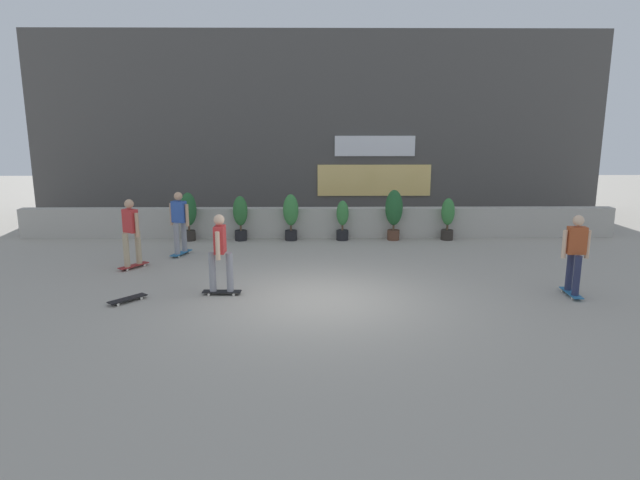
# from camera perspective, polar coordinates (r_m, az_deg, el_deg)

# --- Properties ---
(ground_plane) EXTENTS (48.00, 48.00, 0.00)m
(ground_plane) POSITION_cam_1_polar(r_m,az_deg,el_deg) (11.54, 0.10, -5.99)
(ground_plane) COLOR #A8A093
(planter_wall) EXTENTS (18.00, 0.40, 0.90)m
(planter_wall) POSITION_cam_1_polar(r_m,az_deg,el_deg) (17.24, -0.19, 1.78)
(planter_wall) COLOR #B2ADA3
(planter_wall) RESTS_ON ground
(building_backdrop) EXTENTS (20.00, 2.08, 6.50)m
(building_backdrop) POSITION_cam_1_polar(r_m,az_deg,el_deg) (20.94, -0.29, 11.38)
(building_backdrop) COLOR #4C4947
(building_backdrop) RESTS_ON ground
(potted_plant_0) EXTENTS (0.48, 0.48, 1.44)m
(potted_plant_0) POSITION_cam_1_polar(r_m,az_deg,el_deg) (17.13, -13.13, 2.66)
(potted_plant_0) COLOR #2D2823
(potted_plant_0) RESTS_ON ground
(potted_plant_1) EXTENTS (0.43, 0.43, 1.33)m
(potted_plant_1) POSITION_cam_1_polar(r_m,az_deg,el_deg) (16.88, -8.03, 2.45)
(potted_plant_1) COLOR black
(potted_plant_1) RESTS_ON ground
(potted_plant_2) EXTENTS (0.45, 0.45, 1.38)m
(potted_plant_2) POSITION_cam_1_polar(r_m,az_deg,el_deg) (16.75, -2.96, 2.61)
(potted_plant_2) COLOR black
(potted_plant_2) RESTS_ON ground
(potted_plant_3) EXTENTS (0.36, 0.36, 1.19)m
(potted_plant_3) POSITION_cam_1_polar(r_m,az_deg,el_deg) (16.79, 2.28, 2.08)
(potted_plant_3) COLOR black
(potted_plant_3) RESTS_ON ground
(potted_plant_4) EXTENTS (0.51, 0.51, 1.50)m
(potted_plant_4) POSITION_cam_1_polar(r_m,az_deg,el_deg) (16.90, 7.47, 2.91)
(potted_plant_4) COLOR brown
(potted_plant_4) RESTS_ON ground
(potted_plant_5) EXTENTS (0.39, 0.39, 1.25)m
(potted_plant_5) POSITION_cam_1_polar(r_m,az_deg,el_deg) (17.23, 12.76, 2.25)
(potted_plant_5) COLOR #2D2823
(potted_plant_5) RESTS_ON ground
(skater_mid_plaza) EXTENTS (0.81, 0.56, 1.70)m
(skater_mid_plaza) POSITION_cam_1_polar(r_m,az_deg,el_deg) (11.75, -10.03, -1.07)
(skater_mid_plaza) COLOR black
(skater_mid_plaza) RESTS_ON ground
(skater_far_left) EXTENTS (0.56, 0.81, 1.70)m
(skater_far_left) POSITION_cam_1_polar(r_m,az_deg,el_deg) (12.61, 24.36, -1.08)
(skater_far_left) COLOR #266699
(skater_far_left) RESTS_ON ground
(skater_foreground) EXTENTS (0.61, 0.78, 1.70)m
(skater_foreground) POSITION_cam_1_polar(r_m,az_deg,el_deg) (14.35, -18.52, 0.93)
(skater_foreground) COLOR maroon
(skater_foreground) RESTS_ON ground
(skater_far_right) EXTENTS (0.53, 0.82, 1.70)m
(skater_far_right) POSITION_cam_1_polar(r_m,az_deg,el_deg) (15.33, -13.98, 1.92)
(skater_far_right) COLOR #266699
(skater_far_right) RESTS_ON ground
(skateboard_near_camera) EXTENTS (0.67, 0.74, 0.08)m
(skateboard_near_camera) POSITION_cam_1_polar(r_m,az_deg,el_deg) (12.00, -18.84, -5.63)
(skateboard_near_camera) COLOR black
(skateboard_near_camera) RESTS_ON ground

